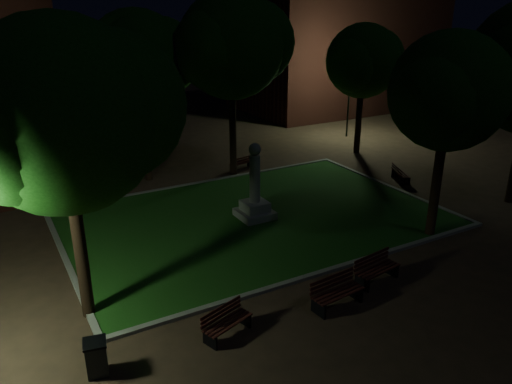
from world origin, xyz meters
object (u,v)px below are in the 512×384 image
Objects in this scene: monument at (255,198)px; bench_right_side at (400,174)px; bench_west_near at (226,322)px; bench_near_right at (376,269)px; trash_bin at (96,357)px; bench_far_side at (242,163)px; bench_near_left at (336,293)px.

bench_right_side is at bearing 3.29° from monument.
bench_west_near reaches higher than bench_right_side.
bench_near_right is (0.95, -6.31, -0.53)m from monument.
bench_right_side is 17.98m from trash_bin.
monument is at bearing 52.58° from bench_far_side.
bench_right_side is at bearing 123.73° from bench_far_side.
bench_near_right reaches higher than bench_far_side.
bench_near_right is 8.89m from trash_bin.
trash_bin is at bearing 136.73° from bench_right_side.
bench_near_right is 5.48m from bench_west_near.
bench_near_left is at bearing -174.26° from bench_near_right.
bench_near_left is 12.20m from bench_right_side.
bench_right_side is at bearing 22.13° from trash_bin.
bench_west_near is at bearing 168.64° from bench_near_left.
bench_far_side is at bearing 68.62° from bench_near_left.
bench_far_side is (3.69, 12.86, -0.07)m from bench_near_left.
bench_far_side reaches higher than bench_right_side.
bench_near_left is 13.38m from bench_far_side.
bench_near_left is 3.49m from bench_west_near.
monument is 7.89m from bench_west_near.
bench_near_left reaches higher than trash_bin.
trash_bin is at bearing 35.51° from bench_far_side.
bench_near_right is at bearing -16.96° from bench_west_near.
bench_west_near is 1.68× the size of trash_bin.
bench_near_right reaches higher than bench_west_near.
bench_right_side is at bearing 33.07° from bench_near_right.
bench_near_left is 1.88× the size of trash_bin.
monument is at bearing 75.86° from bench_near_left.
bench_near_right is 1.13× the size of bench_right_side.
bench_west_near reaches higher than bench_far_side.
bench_near_right is 1.84× the size of trash_bin.
bench_near_left is at bearing -24.32° from bench_west_near.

